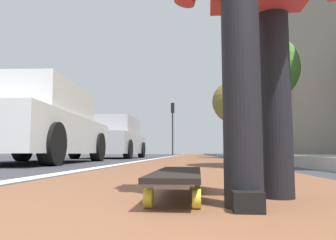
{
  "coord_description": "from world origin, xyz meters",
  "views": [
    {
      "loc": [
        -0.35,
        -0.05,
        0.2
      ],
      "look_at": [
        8.79,
        0.67,
        1.15
      ],
      "focal_mm": 33.96,
      "sensor_mm": 36.0,
      "label": 1
    }
  ],
  "objects_px": {
    "street_tree_far": "(234,102)",
    "skateboard": "(178,176)",
    "traffic_light": "(173,119)",
    "street_tree_mid": "(264,69)",
    "parked_car_mid": "(112,139)",
    "parked_car_near": "(34,126)"
  },
  "relations": [
    {
      "from": "street_tree_far",
      "to": "skateboard",
      "type": "bearing_deg",
      "value": 171.97
    },
    {
      "from": "traffic_light",
      "to": "street_tree_far",
      "type": "xyz_separation_m",
      "value": [
        -5.22,
        -4.27,
        0.5
      ]
    },
    {
      "from": "street_tree_mid",
      "to": "skateboard",
      "type": "bearing_deg",
      "value": 165.23
    },
    {
      "from": "skateboard",
      "to": "traffic_light",
      "type": "relative_size",
      "value": 0.2
    },
    {
      "from": "traffic_light",
      "to": "street_tree_far",
      "type": "bearing_deg",
      "value": -140.73
    },
    {
      "from": "parked_car_mid",
      "to": "street_tree_mid",
      "type": "distance_m",
      "value": 6.16
    },
    {
      "from": "skateboard",
      "to": "traffic_light",
      "type": "height_order",
      "value": "traffic_light"
    },
    {
      "from": "skateboard",
      "to": "street_tree_mid",
      "type": "xyz_separation_m",
      "value": [
        10.18,
        -2.68,
        3.14
      ]
    },
    {
      "from": "skateboard",
      "to": "traffic_light",
      "type": "bearing_deg",
      "value": 3.75
    },
    {
      "from": "parked_car_mid",
      "to": "traffic_light",
      "type": "height_order",
      "value": "traffic_light"
    },
    {
      "from": "parked_car_mid",
      "to": "street_tree_far",
      "type": "xyz_separation_m",
      "value": [
        8.95,
        -5.61,
        2.74
      ]
    },
    {
      "from": "parked_car_near",
      "to": "traffic_light",
      "type": "xyz_separation_m",
      "value": [
        19.8,
        -1.41,
        2.22
      ]
    },
    {
      "from": "parked_car_near",
      "to": "skateboard",
      "type": "bearing_deg",
      "value": -146.06
    },
    {
      "from": "traffic_light",
      "to": "street_tree_far",
      "type": "height_order",
      "value": "street_tree_far"
    },
    {
      "from": "street_tree_mid",
      "to": "street_tree_far",
      "type": "bearing_deg",
      "value": 0.0
    },
    {
      "from": "street_tree_far",
      "to": "parked_car_near",
      "type": "bearing_deg",
      "value": 158.72
    },
    {
      "from": "parked_car_mid",
      "to": "street_tree_mid",
      "type": "relative_size",
      "value": 0.95
    },
    {
      "from": "parked_car_near",
      "to": "street_tree_mid",
      "type": "xyz_separation_m",
      "value": [
        5.73,
        -5.68,
        2.52
      ]
    },
    {
      "from": "street_tree_far",
      "to": "traffic_light",
      "type": "bearing_deg",
      "value": 39.27
    },
    {
      "from": "skateboard",
      "to": "parked_car_mid",
      "type": "bearing_deg",
      "value": 16.2
    },
    {
      "from": "parked_car_near",
      "to": "street_tree_mid",
      "type": "relative_size",
      "value": 0.98
    },
    {
      "from": "parked_car_near",
      "to": "traffic_light",
      "type": "distance_m",
      "value": 19.98
    }
  ]
}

